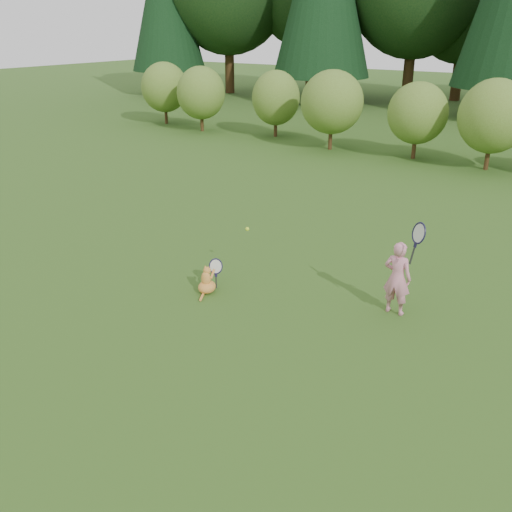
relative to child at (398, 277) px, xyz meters
The scene contains 5 objects.
ground 2.92m from the child, 149.32° to the right, with size 100.00×100.00×0.00m, color #214E15.
shrub_row 11.83m from the child, 101.98° to the left, with size 28.00×3.00×2.80m, color #506720, non-canonical shape.
child is the anchor object (origin of this frame).
cat 3.20m from the child, 160.28° to the right, with size 0.36×0.70×0.67m.
tennis_ball 2.84m from the child, behind, with size 0.07×0.07×0.07m.
Camera 1 is at (5.11, -6.58, 4.34)m, focal length 40.00 mm.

